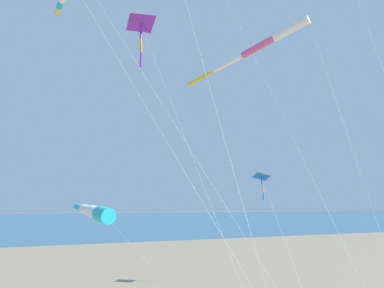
% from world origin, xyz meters
% --- Properties ---
extents(ocean_water_strip, '(240.00, 600.00, 0.01)m').
position_xyz_m(ocean_water_strip, '(165.00, 0.00, 0.00)').
color(ocean_water_strip, '#285B7A').
rests_on(ocean_water_strip, ground_plane).
extents(kite_delta_long_streamer_right, '(12.61, 6.49, 7.41)m').
position_xyz_m(kite_delta_long_streamer_right, '(13.15, -8.25, 7.05)').
color(kite_delta_long_streamer_right, blue).
rests_on(kite_delta_long_streamer_right, ground_plane).
extents(kite_delta_red_high_left, '(10.47, 2.52, 15.64)m').
position_xyz_m(kite_delta_red_high_left, '(10.58, 1.37, 15.19)').
color(kite_delta_red_high_left, purple).
rests_on(kite_delta_red_high_left, ground_plane).
extents(kite_windsock_white_trailing, '(9.93, 4.49, 14.07)m').
position_xyz_m(kite_windsock_white_trailing, '(6.48, -3.72, 13.20)').
color(kite_windsock_white_trailing, white).
rests_on(kite_windsock_white_trailing, ground_plane).
extents(kite_windsock_magenta_far_left, '(17.28, 3.08, 5.23)m').
position_xyz_m(kite_windsock_magenta_far_left, '(10.65, 3.48, 4.77)').
color(kite_windsock_magenta_far_left, '#1EB7C6').
rests_on(kite_windsock_magenta_far_left, ground_plane).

